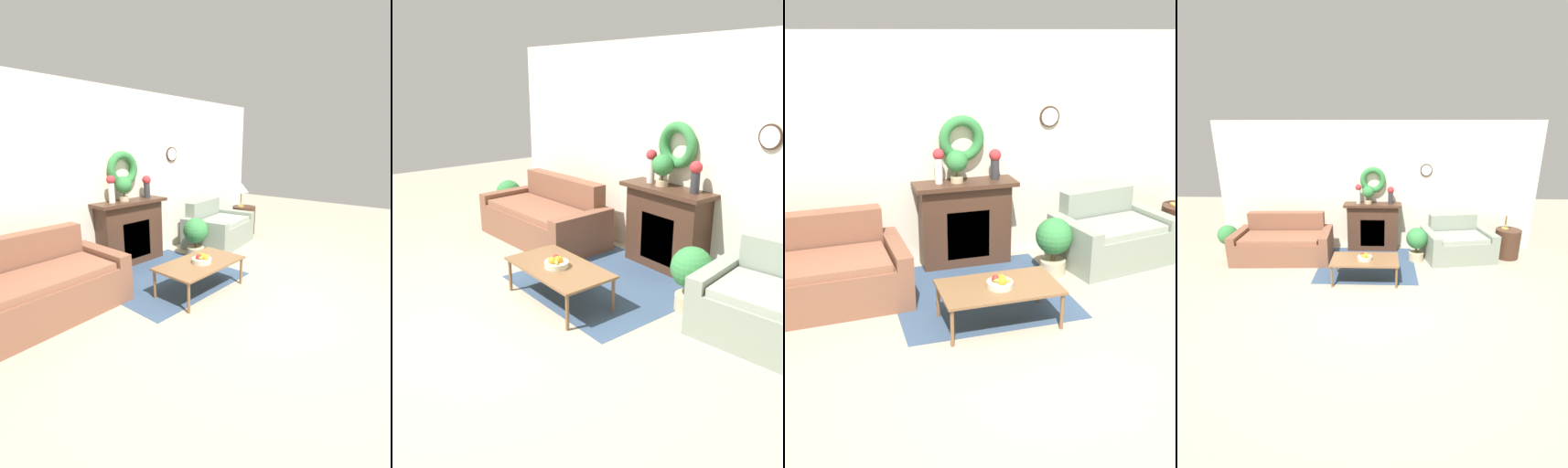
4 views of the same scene
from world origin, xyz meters
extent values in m
plane|color=#9E937F|center=(0.00, 0.00, 0.00)|extent=(16.00, 16.00, 0.00)
cube|color=#334760|center=(-0.15, 1.69, 0.00)|extent=(1.85, 1.75, 0.01)
cube|color=beige|center=(0.00, 2.74, 1.35)|extent=(6.80, 0.06, 2.70)
cylinder|color=#382319|center=(1.05, 2.69, 1.71)|extent=(0.25, 0.02, 0.25)
cylinder|color=white|center=(1.05, 2.68, 1.71)|extent=(0.21, 0.01, 0.21)
torus|color=#337A3D|center=(-0.07, 2.65, 1.51)|extent=(0.54, 0.12, 0.54)
cube|color=#42281C|center=(-0.07, 2.54, 0.49)|extent=(1.07, 0.34, 0.98)
cube|color=black|center=(-0.07, 2.38, 0.41)|extent=(0.52, 0.02, 0.59)
cube|color=orange|center=(-0.07, 2.37, 0.34)|extent=(0.41, 0.01, 0.32)
cube|color=#42281C|center=(-0.07, 2.51, 1.00)|extent=(1.21, 0.41, 0.05)
cube|color=brown|center=(-1.84, 1.81, 0.22)|extent=(1.60, 0.84, 0.45)
cube|color=brown|center=(-1.87, 2.30, 0.44)|extent=(1.57, 0.29, 0.88)
cube|color=brown|center=(-2.71, 1.88, 0.29)|extent=(0.21, 0.99, 0.59)
cube|color=brown|center=(-0.98, 1.95, 0.29)|extent=(0.21, 0.99, 0.59)
cube|color=brown|center=(-1.84, 1.81, 0.49)|extent=(1.53, 0.77, 0.08)
cube|color=gray|center=(1.70, 1.97, 0.22)|extent=(1.10, 0.87, 0.44)
cube|color=gray|center=(1.11, 1.97, 0.29)|extent=(0.32, 0.93, 0.58)
cube|color=gray|center=(1.70, 1.97, 0.48)|extent=(1.05, 0.80, 0.08)
cube|color=brown|center=(-0.15, 1.00, 0.38)|extent=(1.15, 0.65, 0.03)
cylinder|color=brown|center=(-0.68, 0.72, 0.19)|extent=(0.04, 0.04, 0.37)
cylinder|color=brown|center=(0.39, 0.72, 0.19)|extent=(0.04, 0.04, 0.37)
cylinder|color=brown|center=(-0.68, 1.29, 0.19)|extent=(0.04, 0.04, 0.37)
cylinder|color=brown|center=(0.39, 1.29, 0.19)|extent=(0.04, 0.04, 0.37)
cylinder|color=beige|center=(-0.15, 0.97, 0.43)|extent=(0.25, 0.25, 0.06)
sphere|color=#B2231E|center=(-0.19, 0.99, 0.48)|extent=(0.08, 0.08, 0.08)
sphere|color=orange|center=(-0.14, 0.92, 0.48)|extent=(0.08, 0.08, 0.08)
sphere|color=orange|center=(-0.13, 0.98, 0.48)|extent=(0.08, 0.08, 0.08)
sphere|color=orange|center=(-0.13, 0.99, 0.48)|extent=(0.08, 0.08, 0.08)
ellipsoid|color=yellow|center=(-0.13, 0.94, 0.48)|extent=(0.17, 0.08, 0.04)
cylinder|color=silver|center=(-0.37, 2.54, 1.17)|extent=(0.09, 0.09, 0.29)
sphere|color=#B72D33|center=(-0.37, 2.54, 1.37)|extent=(0.13, 0.13, 0.13)
cylinder|color=#2D2D33|center=(0.31, 2.54, 1.15)|extent=(0.10, 0.10, 0.24)
sphere|color=#B72D33|center=(0.31, 2.54, 1.32)|extent=(0.14, 0.14, 0.14)
cylinder|color=tan|center=(-0.16, 2.52, 1.06)|extent=(0.15, 0.15, 0.07)
cylinder|color=#4C3823|center=(-0.16, 2.52, 1.14)|extent=(0.02, 0.02, 0.07)
sphere|color=#337A3D|center=(-0.16, 2.52, 1.28)|extent=(0.26, 0.26, 0.26)
cylinder|color=tan|center=(-3.02, 2.01, 0.09)|extent=(0.27, 0.27, 0.18)
cylinder|color=#4C3823|center=(-3.02, 2.01, 0.23)|extent=(0.04, 0.04, 0.11)
sphere|color=#337A3D|center=(-3.02, 2.01, 0.46)|extent=(0.41, 0.41, 0.41)
cylinder|color=tan|center=(0.83, 1.93, 0.08)|extent=(0.30, 0.30, 0.17)
cylinder|color=#4C3823|center=(0.83, 1.93, 0.22)|extent=(0.05, 0.05, 0.12)
sphere|color=#337A3D|center=(0.83, 1.93, 0.47)|extent=(0.43, 0.43, 0.43)
camera|label=1|loc=(-3.05, -1.44, 1.82)|focal=24.00mm
camera|label=2|loc=(3.46, -1.47, 2.28)|focal=35.00mm
camera|label=3|loc=(-1.68, -3.47, 2.69)|focal=42.00mm
camera|label=4|loc=(0.16, -3.96, 2.50)|focal=24.00mm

